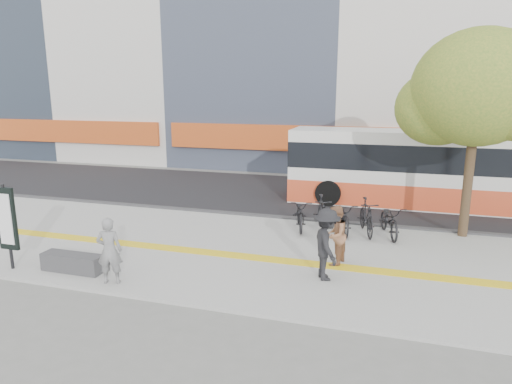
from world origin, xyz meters
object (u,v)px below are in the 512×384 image
(pedestrian_tan, at_px, (335,235))
(pedestrian_dark, at_px, (326,244))
(bus, at_px, (432,171))
(seated_woman, at_px, (109,251))
(bench, at_px, (73,263))
(signboard, at_px, (7,220))
(street_tree, at_px, (476,91))

(pedestrian_tan, relative_size, pedestrian_dark, 0.90)
(bus, distance_m, seated_woman, 12.68)
(bench, xyz_separation_m, signboard, (-1.60, -0.31, 1.06))
(signboard, height_order, seated_woman, signboard)
(street_tree, height_order, pedestrian_tan, street_tree)
(bench, relative_size, signboard, 0.73)
(signboard, bearing_deg, bench, 10.81)
(signboard, distance_m, pedestrian_tan, 8.30)
(seated_woman, bearing_deg, street_tree, -161.58)
(bench, bearing_deg, seated_woman, -13.58)
(seated_woman, relative_size, pedestrian_tan, 1.02)
(bench, height_order, street_tree, street_tree)
(bench, relative_size, pedestrian_tan, 1.02)
(bus, height_order, seated_woman, bus)
(bench, bearing_deg, street_tree, 31.62)
(bus, distance_m, pedestrian_tan, 7.87)
(street_tree, height_order, seated_woman, street_tree)
(signboard, xyz_separation_m, seated_woman, (2.94, -0.02, -0.49))
(bench, height_order, signboard, signboard)
(seated_woman, distance_m, pedestrian_dark, 5.10)
(signboard, distance_m, pedestrian_dark, 7.94)
(signboard, height_order, street_tree, street_tree)
(street_tree, relative_size, pedestrian_tan, 4.02)
(bench, height_order, pedestrian_tan, pedestrian_tan)
(signboard, bearing_deg, bus, 43.13)
(seated_woman, relative_size, pedestrian_dark, 0.92)
(bus, bearing_deg, pedestrian_tan, -111.25)
(bench, distance_m, street_tree, 12.23)
(bus, bearing_deg, seated_woman, -127.68)
(signboard, xyz_separation_m, pedestrian_tan, (7.83, 2.69, -0.50))
(pedestrian_tan, distance_m, pedestrian_dark, 1.02)
(seated_woman, bearing_deg, bus, -146.19)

